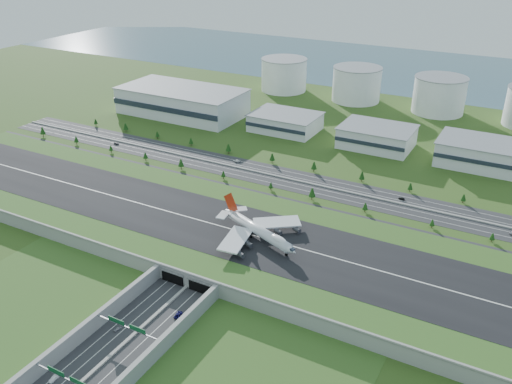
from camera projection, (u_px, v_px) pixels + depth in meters
The scene contains 22 objects.
ground at pixel (236, 243), 317.82m from camera, with size 1200.00×1200.00×0.00m, color #2A4616.
airfield_deck at pixel (236, 237), 315.94m from camera, with size 520.00×100.00×9.20m.
underpass_road at pixel (121, 340), 237.97m from camera, with size 38.80×120.40×8.00m.
sign_gantry_near at pixel (127, 328), 239.86m from camera, with size 38.70×0.70×9.80m.
sign_gantry_far at pixel (68, 380), 212.28m from camera, with size 38.70×0.70×9.80m.
north_expressway at pixel (302, 182), 392.66m from camera, with size 560.00×36.00×0.12m, color #28282B.
tree_row at pixel (314, 178), 388.18m from camera, with size 502.12×48.71×8.48m.
hangar_west at pixel (182, 101), 531.15m from camera, with size 120.00×60.00×25.00m, color silver.
hangar_mid_a at pixel (285, 122), 490.03m from camera, with size 58.00×42.00×15.00m, color silver.
hangar_mid_b at pixel (377, 137), 453.06m from camera, with size 58.00×42.00×17.00m, color silver.
hangar_mid_c at pixel (478, 153), 418.24m from camera, with size 58.00×42.00×19.00m, color silver.
fuel_tank_a at pixel (284, 75), 605.96m from camera, with size 50.00×50.00×35.00m, color silver.
fuel_tank_b at pixel (357, 84), 569.44m from camera, with size 50.00×50.00×35.00m, color silver.
fuel_tank_c at pixel (439, 95), 532.91m from camera, with size 50.00×50.00×35.00m, color silver.
bay_water at pixel (425, 71), 696.06m from camera, with size 1200.00×260.00×0.06m, color #375969.
boeing_747 at pixel (258, 230), 304.04m from camera, with size 59.29×54.94×19.36m.
car_0 at pixel (117, 329), 248.45m from camera, with size 1.58×3.93×1.34m, color #A7A6AB.
car_1 at pixel (54, 378), 221.09m from camera, with size 1.70×4.89×1.61m, color white.
car_2 at pixel (178, 315), 257.30m from camera, with size 2.70×5.86×1.63m, color #0E0D43.
car_4 at pixel (116, 143), 460.49m from camera, with size 1.94×4.83×1.64m, color #545358.
car_5 at pixel (402, 199), 367.26m from camera, with size 1.49×4.28×1.41m, color black.
car_7 at pixel (237, 161), 426.43m from camera, with size 2.26×5.56×1.61m, color white.
Camera 1 is at (140.58, -233.35, 166.77)m, focal length 38.00 mm.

